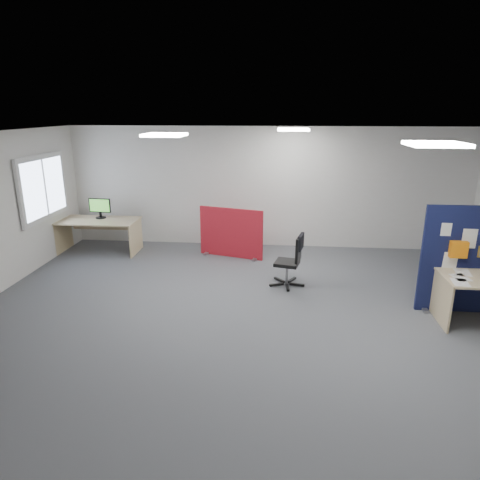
# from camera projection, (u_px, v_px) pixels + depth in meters

# --- Properties ---
(floor) EXTENTS (9.00, 9.00, 0.00)m
(floor) POSITION_uv_depth(u_px,v_px,m) (259.00, 312.00, 6.69)
(floor) COLOR #4B4D52
(floor) RESTS_ON ground
(ceiling) EXTENTS (9.00, 7.00, 0.02)m
(ceiling) POSITION_uv_depth(u_px,v_px,m) (261.00, 135.00, 5.90)
(ceiling) COLOR white
(ceiling) RESTS_ON wall_back
(wall_back) EXTENTS (9.00, 0.02, 2.70)m
(wall_back) POSITION_uv_depth(u_px,v_px,m) (268.00, 188.00, 9.63)
(wall_back) COLOR silver
(wall_back) RESTS_ON floor
(wall_front) EXTENTS (9.00, 0.02, 2.70)m
(wall_front) POSITION_uv_depth(u_px,v_px,m) (235.00, 364.00, 2.96)
(wall_front) COLOR silver
(wall_front) RESTS_ON floor
(window) EXTENTS (0.06, 1.70, 1.30)m
(window) POSITION_uv_depth(u_px,v_px,m) (44.00, 187.00, 8.54)
(window) COLOR white
(window) RESTS_ON wall_left
(ceiling_lights) EXTENTS (4.10, 4.10, 0.04)m
(ceiling_lights) POSITION_uv_depth(u_px,v_px,m) (285.00, 135.00, 6.51)
(ceiling_lights) COLOR white
(ceiling_lights) RESTS_ON ceiling
(red_divider) EXTENTS (1.38, 0.43, 1.06)m
(red_divider) POSITION_uv_depth(u_px,v_px,m) (231.00, 233.00, 9.08)
(red_divider) COLOR maroon
(red_divider) RESTS_ON floor
(second_desk) EXTENTS (1.73, 0.86, 0.73)m
(second_desk) POSITION_uv_depth(u_px,v_px,m) (99.00, 227.00, 9.43)
(second_desk) COLOR beige
(second_desk) RESTS_ON floor
(monitor_second) EXTENTS (0.49, 0.22, 0.44)m
(monitor_second) POSITION_uv_depth(u_px,v_px,m) (100.00, 207.00, 9.43)
(monitor_second) COLOR black
(monitor_second) RESTS_ON second_desk
(office_chair) EXTENTS (0.63, 0.62, 0.96)m
(office_chair) POSITION_uv_depth(u_px,v_px,m) (293.00, 257.00, 7.54)
(office_chair) COLOR black
(office_chair) RESTS_ON floor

